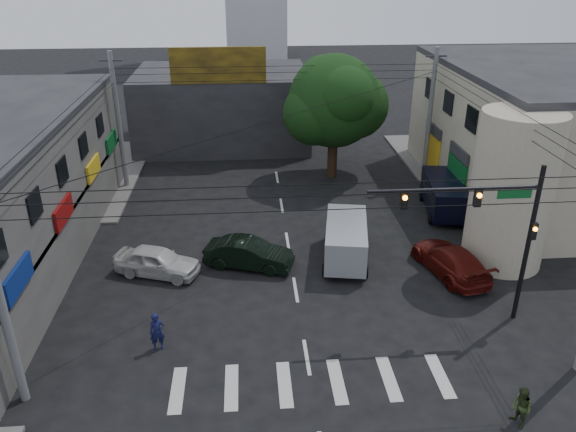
{
  "coord_description": "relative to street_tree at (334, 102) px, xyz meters",
  "views": [
    {
      "loc": [
        -2.15,
        -20.9,
        14.76
      ],
      "look_at": [
        -0.21,
        4.0,
        3.01
      ],
      "focal_mm": 35.0,
      "sensor_mm": 36.0,
      "label": 1
    }
  ],
  "objects": [
    {
      "name": "traffic_officer",
      "position": [
        -10.0,
        -19.0,
        -4.63
      ],
      "size": [
        0.8,
        0.69,
        1.68
      ],
      "primitive_type": "imported",
      "rotation": [
        0.0,
        0.0,
        0.24
      ],
      "color": "#11143C",
      "rests_on": "ground"
    },
    {
      "name": "sidewalk_far_right",
      "position": [
        14.0,
        1.0,
        -5.4
      ],
      "size": [
        16.0,
        16.0,
        0.15
      ],
      "primitive_type": "cube",
      "color": "#514F4C",
      "rests_on": "ground"
    },
    {
      "name": "billboard",
      "position": [
        -8.0,
        4.1,
        1.83
      ],
      "size": [
        7.0,
        0.3,
        2.6
      ],
      "primitive_type": "cube",
      "color": "olive",
      "rests_on": "building_far"
    },
    {
      "name": "utility_pole_far_left",
      "position": [
        -14.5,
        -1.0,
        -0.87
      ],
      "size": [
        0.32,
        0.32,
        9.2
      ],
      "primitive_type": "cylinder",
      "color": "#59595B",
      "rests_on": "ground"
    },
    {
      "name": "maroon_sedan",
      "position": [
        3.91,
        -14.04,
        -4.73
      ],
      "size": [
        4.49,
        6.1,
        1.49
      ],
      "primitive_type": "imported",
      "rotation": [
        0.0,
        0.0,
        3.39
      ],
      "color": "#51100B",
      "rests_on": "ground"
    },
    {
      "name": "white_compact",
      "position": [
        -10.8,
        -13.0,
        -4.74
      ],
      "size": [
        4.39,
        5.39,
        1.47
      ],
      "primitive_type": "imported",
      "rotation": [
        0.0,
        0.0,
        1.24
      ],
      "color": "beige",
      "rests_on": "ground"
    },
    {
      "name": "sidewalk_far_left",
      "position": [
        -22.0,
        1.0,
        -5.4
      ],
      "size": [
        16.0,
        16.0,
        0.15
      ],
      "primitive_type": "cube",
      "color": "#514F4C",
      "rests_on": "ground"
    },
    {
      "name": "dark_sedan",
      "position": [
        -6.19,
        -12.6,
        -4.73
      ],
      "size": [
        4.17,
        5.44,
        1.5
      ],
      "primitive_type": "imported",
      "rotation": [
        0.0,
        0.0,
        1.27
      ],
      "color": "black",
      "rests_on": "ground"
    },
    {
      "name": "pedestrian_olive",
      "position": [
        2.85,
        -24.14,
        -4.69
      ],
      "size": [
        1.03,
        0.93,
        1.57
      ],
      "primitive_type": "imported",
      "rotation": [
        0.0,
        0.0,
        -1.34
      ],
      "color": "#2C3B1B",
      "rests_on": "ground"
    },
    {
      "name": "ground",
      "position": [
        -4.0,
        -17.0,
        -5.47
      ],
      "size": [
        160.0,
        160.0,
        0.0
      ],
      "primitive_type": "plane",
      "color": "black",
      "rests_on": "ground"
    },
    {
      "name": "corner_column",
      "position": [
        7.0,
        -13.0,
        -1.47
      ],
      "size": [
        4.0,
        4.0,
        8.0
      ],
      "primitive_type": "cylinder",
      "color": "#A19680",
      "rests_on": "ground"
    },
    {
      "name": "traffic_gantry",
      "position": [
        3.82,
        -18.0,
        -0.64
      ],
      "size": [
        7.1,
        0.35,
        7.2
      ],
      "color": "black",
      "rests_on": "ground"
    },
    {
      "name": "building_right",
      "position": [
        14.0,
        -4.0,
        -1.47
      ],
      "size": [
        14.0,
        18.0,
        8.0
      ],
      "primitive_type": "cube",
      "color": "#A19680",
      "rests_on": "ground"
    },
    {
      "name": "silver_minivan",
      "position": [
        -1.12,
        -12.29,
        -4.41
      ],
      "size": [
        5.64,
        3.76,
        2.12
      ],
      "primitive_type": null,
      "rotation": [
        0.0,
        0.0,
        1.4
      ],
      "color": "#A4A7AC",
      "rests_on": "ground"
    },
    {
      "name": "street_tree",
      "position": [
        0.0,
        0.0,
        0.0
      ],
      "size": [
        6.4,
        6.4,
        8.7
      ],
      "color": "black",
      "rests_on": "ground"
    },
    {
      "name": "navy_van",
      "position": [
        5.97,
        -6.74,
        -4.42
      ],
      "size": [
        5.84,
        3.51,
        2.11
      ],
      "primitive_type": null,
      "rotation": [
        0.0,
        0.0,
        1.43
      ],
      "color": "black",
      "rests_on": "ground"
    },
    {
      "name": "building_far",
      "position": [
        -8.0,
        9.0,
        -2.47
      ],
      "size": [
        14.0,
        10.0,
        6.0
      ],
      "primitive_type": "cube",
      "color": "#232326",
      "rests_on": "ground"
    },
    {
      "name": "utility_pole_far_right",
      "position": [
        6.5,
        -1.0,
        -0.87
      ],
      "size": [
        0.32,
        0.32,
        9.2
      ],
      "primitive_type": "cylinder",
      "color": "#59595B",
      "rests_on": "ground"
    }
  ]
}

